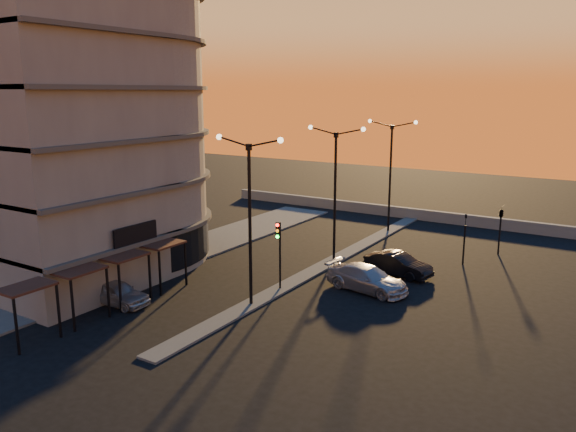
# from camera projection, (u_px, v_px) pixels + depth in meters

# --- Properties ---
(ground) EXTENTS (120.00, 120.00, 0.00)m
(ground) POSITION_uv_depth(u_px,v_px,m) (251.00, 305.00, 31.60)
(ground) COLOR black
(ground) RESTS_ON ground
(sidewalk_west) EXTENTS (5.00, 40.00, 0.12)m
(sidewalk_west) POSITION_uv_depth(u_px,v_px,m) (166.00, 258.00, 40.35)
(sidewalk_west) COLOR #494947
(sidewalk_west) RESTS_ON ground
(median) EXTENTS (1.20, 36.00, 0.12)m
(median) POSITION_uv_depth(u_px,v_px,m) (334.00, 260.00, 39.84)
(median) COLOR #494947
(median) RESTS_ON ground
(parapet) EXTENTS (44.00, 0.50, 1.00)m
(parapet) POSITION_uv_depth(u_px,v_px,m) (433.00, 216.00, 51.92)
(parapet) COLOR slate
(parapet) RESTS_ON ground
(building) EXTENTS (14.35, 17.08, 25.00)m
(building) POSITION_uv_depth(u_px,v_px,m) (74.00, 89.00, 36.32)
(building) COLOR slate
(building) RESTS_ON ground
(streetlamp_near) EXTENTS (4.32, 0.32, 9.51)m
(streetlamp_near) POSITION_uv_depth(u_px,v_px,m) (250.00, 208.00, 30.38)
(streetlamp_near) COLOR black
(streetlamp_near) RESTS_ON ground
(streetlamp_mid) EXTENTS (4.32, 0.32, 9.51)m
(streetlamp_mid) POSITION_uv_depth(u_px,v_px,m) (335.00, 183.00, 38.64)
(streetlamp_mid) COLOR black
(streetlamp_mid) RESTS_ON ground
(streetlamp_far) EXTENTS (4.32, 0.32, 9.51)m
(streetlamp_far) POSITION_uv_depth(u_px,v_px,m) (391.00, 167.00, 46.90)
(streetlamp_far) COLOR black
(streetlamp_far) RESTS_ON ground
(traffic_light_main) EXTENTS (0.28, 0.44, 4.25)m
(traffic_light_main) POSITION_uv_depth(u_px,v_px,m) (279.00, 244.00, 33.34)
(traffic_light_main) COLOR black
(traffic_light_main) RESTS_ON ground
(signal_east_a) EXTENTS (0.13, 0.16, 3.60)m
(signal_east_a) POSITION_uv_depth(u_px,v_px,m) (464.00, 238.00, 38.57)
(signal_east_a) COLOR black
(signal_east_a) RESTS_ON ground
(signal_east_b) EXTENTS (0.42, 1.99, 3.60)m
(signal_east_b) POSITION_uv_depth(u_px,v_px,m) (501.00, 213.00, 40.84)
(signal_east_b) COLOR black
(signal_east_b) RESTS_ON ground
(car_hatchback) EXTENTS (4.11, 1.83, 1.37)m
(car_hatchback) POSITION_uv_depth(u_px,v_px,m) (117.00, 293.00, 31.60)
(car_hatchback) COLOR #AFB1B7
(car_hatchback) RESTS_ON ground
(car_sedan) EXTENTS (4.67, 2.22, 1.48)m
(car_sedan) POSITION_uv_depth(u_px,v_px,m) (398.00, 264.00, 36.65)
(car_sedan) COLOR black
(car_sedan) RESTS_ON ground
(car_wagon) EXTENTS (5.45, 2.86, 1.51)m
(car_wagon) POSITION_uv_depth(u_px,v_px,m) (367.00, 278.00, 33.81)
(car_wagon) COLOR #ACACB4
(car_wagon) RESTS_ON ground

